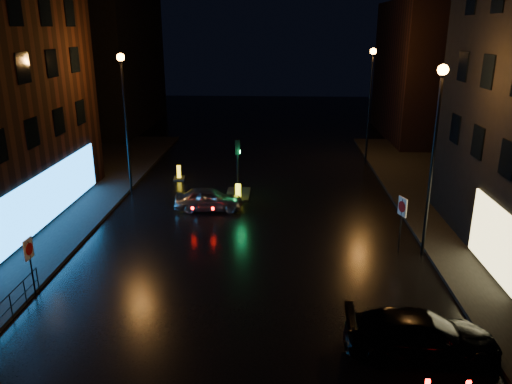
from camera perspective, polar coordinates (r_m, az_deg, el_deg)
ground at (r=17.82m, az=-1.93°, el=-14.96°), size 120.00×120.00×0.00m
building_far_left at (r=52.83m, az=-16.90°, el=14.57°), size 8.00×16.00×14.00m
building_far_right at (r=48.95m, az=19.54°, el=12.90°), size 8.00×14.00×12.00m
street_lamp_lfar at (r=30.53m, az=-14.81°, el=9.80°), size 0.44×0.44×8.37m
street_lamp_rnear at (r=22.23m, az=19.85°, el=6.32°), size 0.44×0.44×8.37m
street_lamp_rfar at (r=37.64m, az=12.97°, el=11.45°), size 0.44×0.44×8.37m
traffic_signal at (r=30.39m, az=-2.07°, el=0.56°), size 1.40×2.40×3.45m
silver_hatchback at (r=27.98m, az=-5.42°, el=-0.80°), size 3.86×1.72×1.29m
dark_sedan at (r=16.90m, az=18.37°, el=-15.26°), size 4.82×2.11×1.38m
bollard_near at (r=29.47m, az=-2.05°, el=-0.59°), size 1.21×1.41×1.04m
bollard_far at (r=34.11m, az=-8.78°, el=1.82°), size 0.83×1.15×0.94m
road_sign_left at (r=20.38m, az=-24.48°, el=-6.47°), size 0.09×0.58×2.40m
road_sign_right at (r=23.20m, az=16.34°, el=-2.14°), size 0.27×0.61×2.61m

